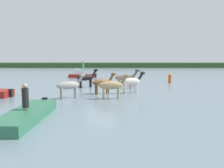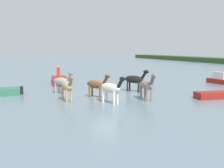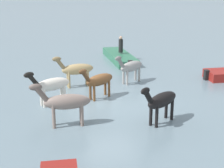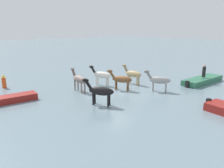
{
  "view_description": "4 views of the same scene",
  "coord_description": "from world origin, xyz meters",
  "px_view_note": "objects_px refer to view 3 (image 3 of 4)",
  "views": [
    {
      "loc": [
        1.02,
        -19.33,
        3.11
      ],
      "look_at": [
        0.98,
        -0.0,
        0.69
      ],
      "focal_mm": 36.61,
      "sensor_mm": 36.0,
      "label": 1
    },
    {
      "loc": [
        19.3,
        -6.13,
        3.4
      ],
      "look_at": [
        0.16,
        0.27,
        0.91
      ],
      "focal_mm": 45.67,
      "sensor_mm": 36.0,
      "label": 2
    },
    {
      "loc": [
        3.77,
        14.48,
        5.66
      ],
      "look_at": [
        -0.43,
        -0.93,
        0.67
      ],
      "focal_mm": 53.5,
      "sensor_mm": 36.0,
      "label": 3
    },
    {
      "loc": [
        -12.55,
        11.34,
        5.08
      ],
      "look_at": [
        -0.23,
        0.57,
        0.86
      ],
      "focal_mm": 34.54,
      "sensor_mm": 36.0,
      "label": 4
    }
  ],
  "objects_px": {
    "horse_gray_outer": "(51,85)",
    "horse_chestnut_trailing": "(99,80)",
    "boat_tender_starboard": "(120,58)",
    "horse_lead": "(65,102)",
    "horse_mid_herd": "(76,69)",
    "horse_pinto_flank": "(161,101)",
    "horse_rear_stallion": "(131,67)",
    "person_helmsman_aft": "(121,45)"
  },
  "relations": [
    {
      "from": "horse_lead",
      "to": "person_helmsman_aft",
      "type": "xyz_separation_m",
      "value": [
        -5.47,
        -10.5,
        0.13
      ]
    },
    {
      "from": "horse_chestnut_trailing",
      "to": "person_helmsman_aft",
      "type": "bearing_deg",
      "value": -144.49
    },
    {
      "from": "horse_mid_herd",
      "to": "horse_chestnut_trailing",
      "type": "xyz_separation_m",
      "value": [
        -0.75,
        2.21,
        -0.04
      ]
    },
    {
      "from": "person_helmsman_aft",
      "to": "horse_chestnut_trailing",
      "type": "bearing_deg",
      "value": 65.8
    },
    {
      "from": "horse_rear_stallion",
      "to": "boat_tender_starboard",
      "type": "bearing_deg",
      "value": -130.98
    },
    {
      "from": "horse_pinto_flank",
      "to": "horse_rear_stallion",
      "type": "bearing_deg",
      "value": -126.93
    },
    {
      "from": "horse_lead",
      "to": "horse_chestnut_trailing",
      "type": "bearing_deg",
      "value": -121.63
    },
    {
      "from": "horse_gray_outer",
      "to": "person_helmsman_aft",
      "type": "distance_m",
      "value": 9.79
    },
    {
      "from": "horse_gray_outer",
      "to": "horse_chestnut_trailing",
      "type": "xyz_separation_m",
      "value": [
        -2.35,
        -0.27,
        -0.04
      ]
    },
    {
      "from": "horse_pinto_flank",
      "to": "horse_lead",
      "type": "bearing_deg",
      "value": -42.29
    },
    {
      "from": "horse_chestnut_trailing",
      "to": "person_helmsman_aft",
      "type": "relative_size",
      "value": 1.73
    },
    {
      "from": "horse_chestnut_trailing",
      "to": "horse_pinto_flank",
      "type": "bearing_deg",
      "value": 85.6
    },
    {
      "from": "horse_mid_herd",
      "to": "boat_tender_starboard",
      "type": "distance_m",
      "value": 6.86
    },
    {
      "from": "horse_chestnut_trailing",
      "to": "horse_rear_stallion",
      "type": "distance_m",
      "value": 3.13
    },
    {
      "from": "horse_mid_herd",
      "to": "horse_gray_outer",
      "type": "relative_size",
      "value": 1.03
    },
    {
      "from": "horse_lead",
      "to": "horse_rear_stallion",
      "type": "bearing_deg",
      "value": -127.92
    },
    {
      "from": "person_helmsman_aft",
      "to": "horse_pinto_flank",
      "type": "bearing_deg",
      "value": 81.57
    },
    {
      "from": "horse_rear_stallion",
      "to": "horse_pinto_flank",
      "type": "bearing_deg",
      "value": 53.5
    },
    {
      "from": "horse_gray_outer",
      "to": "horse_chestnut_trailing",
      "type": "height_order",
      "value": "horse_gray_outer"
    },
    {
      "from": "boat_tender_starboard",
      "to": "person_helmsman_aft",
      "type": "bearing_deg",
      "value": -98.93
    },
    {
      "from": "horse_pinto_flank",
      "to": "horse_mid_herd",
      "type": "bearing_deg",
      "value": -97.8
    },
    {
      "from": "horse_mid_herd",
      "to": "horse_chestnut_trailing",
      "type": "height_order",
      "value": "horse_mid_herd"
    },
    {
      "from": "horse_mid_herd",
      "to": "boat_tender_starboard",
      "type": "xyz_separation_m",
      "value": [
        -4.12,
        -5.43,
        -0.8
      ]
    },
    {
      "from": "boat_tender_starboard",
      "to": "horse_mid_herd",
      "type": "bearing_deg",
      "value": 144.51
    },
    {
      "from": "horse_pinto_flank",
      "to": "horse_rear_stallion",
      "type": "distance_m",
      "value": 5.72
    },
    {
      "from": "horse_pinto_flank",
      "to": "person_helmsman_aft",
      "type": "distance_m",
      "value": 11.38
    },
    {
      "from": "horse_rear_stallion",
      "to": "boat_tender_starboard",
      "type": "distance_m",
      "value": 5.73
    },
    {
      "from": "boat_tender_starboard",
      "to": "horse_chestnut_trailing",
      "type": "bearing_deg",
      "value": 157.9
    },
    {
      "from": "horse_lead",
      "to": "horse_rear_stallion",
      "type": "xyz_separation_m",
      "value": [
        -4.39,
        -4.94,
        -0.06
      ]
    },
    {
      "from": "horse_mid_herd",
      "to": "horse_lead",
      "type": "bearing_deg",
      "value": 69.86
    },
    {
      "from": "horse_mid_herd",
      "to": "horse_gray_outer",
      "type": "bearing_deg",
      "value": 51.19
    },
    {
      "from": "horse_chestnut_trailing",
      "to": "horse_rear_stallion",
      "type": "bearing_deg",
      "value": -169.0
    },
    {
      "from": "horse_gray_outer",
      "to": "boat_tender_starboard",
      "type": "distance_m",
      "value": 9.8
    },
    {
      "from": "horse_gray_outer",
      "to": "horse_chestnut_trailing",
      "type": "bearing_deg",
      "value": 164.43
    },
    {
      "from": "horse_pinto_flank",
      "to": "boat_tender_starboard",
      "type": "bearing_deg",
      "value": -129.16
    },
    {
      "from": "horse_mid_herd",
      "to": "horse_rear_stallion",
      "type": "distance_m",
      "value": 3.1
    },
    {
      "from": "horse_pinto_flank",
      "to": "horse_chestnut_trailing",
      "type": "xyz_separation_m",
      "value": [
        1.76,
        -3.63,
        -0.05
      ]
    },
    {
      "from": "horse_mid_herd",
      "to": "horse_pinto_flank",
      "type": "bearing_deg",
      "value": 107.31
    },
    {
      "from": "horse_pinto_flank",
      "to": "horse_rear_stallion",
      "type": "xyz_separation_m",
      "value": [
        -0.59,
        -5.69,
        -0.02
      ]
    },
    {
      "from": "boat_tender_starboard",
      "to": "horse_lead",
      "type": "bearing_deg",
      "value": 154.49
    },
    {
      "from": "horse_chestnut_trailing",
      "to": "boat_tender_starboard",
      "type": "relative_size",
      "value": 0.38
    },
    {
      "from": "horse_rear_stallion",
      "to": "person_helmsman_aft",
      "type": "bearing_deg",
      "value": -131.59
    }
  ]
}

